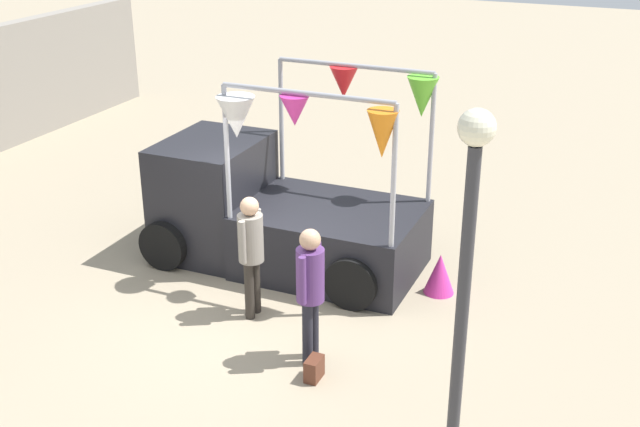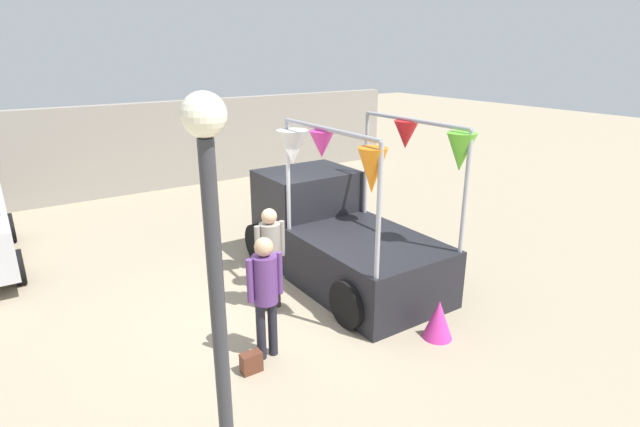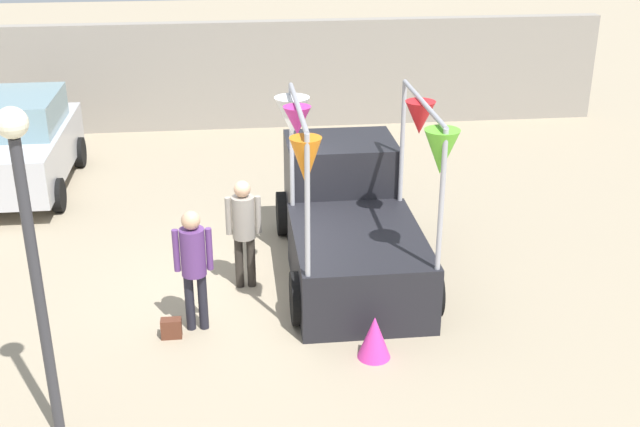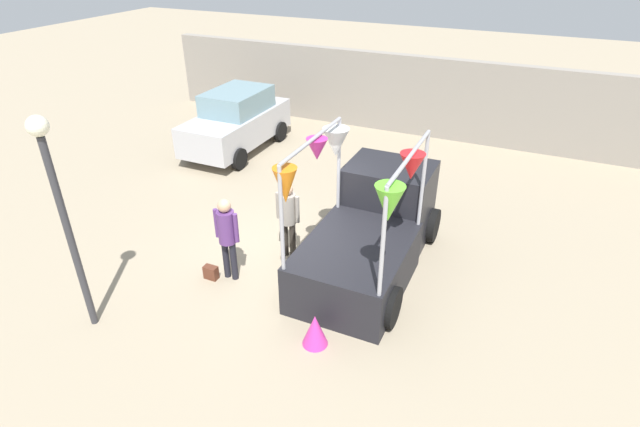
% 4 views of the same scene
% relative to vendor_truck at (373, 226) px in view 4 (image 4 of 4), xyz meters
% --- Properties ---
extents(ground_plane, '(60.00, 60.00, 0.00)m').
position_rel_vendor_truck_xyz_m(ground_plane, '(-1.57, -0.56, -0.85)').
color(ground_plane, gray).
extents(vendor_truck, '(2.40, 4.10, 2.99)m').
position_rel_vendor_truck_xyz_m(vendor_truck, '(0.00, 0.00, 0.00)').
color(vendor_truck, black).
rests_on(vendor_truck, ground).
extents(parked_car, '(1.88, 4.00, 1.88)m').
position_rel_vendor_truck_xyz_m(parked_car, '(-5.90, 4.09, 0.09)').
color(parked_car, '#B7B7BC').
rests_on(parked_car, ground).
extents(person_customer, '(0.53, 0.34, 1.78)m').
position_rel_vendor_truck_xyz_m(person_customer, '(-2.36, -1.74, 0.23)').
color(person_customer, black).
rests_on(person_customer, ground).
extents(person_vendor, '(0.53, 0.34, 1.73)m').
position_rel_vendor_truck_xyz_m(person_vendor, '(-1.66, -0.57, 0.20)').
color(person_vendor, '#2D2823').
rests_on(person_vendor, ground).
extents(handbag, '(0.28, 0.16, 0.28)m').
position_rel_vendor_truck_xyz_m(handbag, '(-2.71, -1.94, -0.71)').
color(handbag, '#592D1E').
rests_on(handbag, ground).
extents(street_lamp, '(0.32, 0.32, 3.84)m').
position_rel_vendor_truck_xyz_m(street_lamp, '(-3.86, -3.88, 1.66)').
color(street_lamp, '#333338').
rests_on(street_lamp, ground).
extents(brick_boundary_wall, '(18.00, 0.36, 2.60)m').
position_rel_vendor_truck_xyz_m(brick_boundary_wall, '(-1.57, 7.85, 0.45)').
color(brick_boundary_wall, gray).
rests_on(brick_boundary_wall, ground).
extents(folded_kite_bundle_magenta, '(0.62, 0.62, 0.60)m').
position_rel_vendor_truck_xyz_m(folded_kite_bundle_magenta, '(-0.04, -2.72, -0.55)').
color(folded_kite_bundle_magenta, '#D83399').
rests_on(folded_kite_bundle_magenta, ground).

